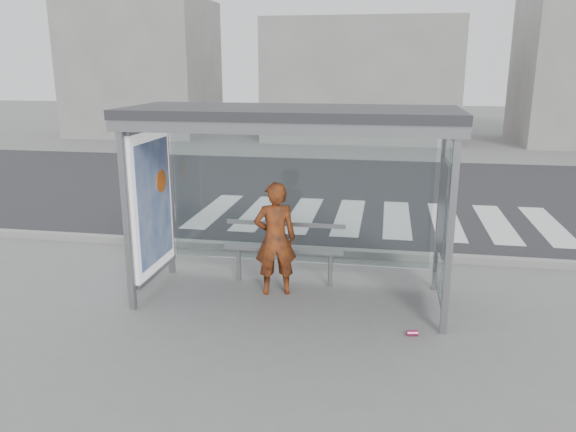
% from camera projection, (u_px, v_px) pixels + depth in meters
% --- Properties ---
extents(ground, '(80.00, 80.00, 0.00)m').
position_uv_depth(ground, '(290.00, 298.00, 7.80)').
color(ground, slate).
rests_on(ground, ground).
extents(road, '(30.00, 10.00, 0.01)m').
position_uv_depth(road, '(337.00, 191.00, 14.46)').
color(road, black).
rests_on(road, ground).
extents(curb, '(30.00, 0.18, 0.12)m').
position_uv_depth(curb, '(310.00, 250.00, 9.64)').
color(curb, gray).
rests_on(curb, ground).
extents(crosswalk, '(7.55, 3.00, 0.00)m').
position_uv_depth(crosswalk, '(373.00, 218.00, 11.91)').
color(crosswalk, silver).
rests_on(crosswalk, ground).
extents(bus_shelter, '(4.25, 1.65, 2.62)m').
position_uv_depth(bus_shelter, '(264.00, 156.00, 7.41)').
color(bus_shelter, gray).
rests_on(bus_shelter, ground).
extents(building_left, '(6.00, 5.00, 6.00)m').
position_uv_depth(building_left, '(144.00, 68.00, 25.82)').
color(building_left, gray).
rests_on(building_left, ground).
extents(building_center, '(8.00, 5.00, 5.00)m').
position_uv_depth(building_center, '(361.00, 80.00, 24.26)').
color(building_center, gray).
rests_on(building_center, ground).
extents(person, '(0.67, 0.54, 1.61)m').
position_uv_depth(person, '(275.00, 239.00, 7.79)').
color(person, orange).
rests_on(person, ground).
extents(bench, '(1.77, 0.25, 0.91)m').
position_uv_depth(bench, '(284.00, 248.00, 8.23)').
color(bench, gray).
rests_on(bench, ground).
extents(soda_can, '(0.14, 0.09, 0.07)m').
position_uv_depth(soda_can, '(412.00, 333.00, 6.72)').
color(soda_can, '#CF3C73').
rests_on(soda_can, ground).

